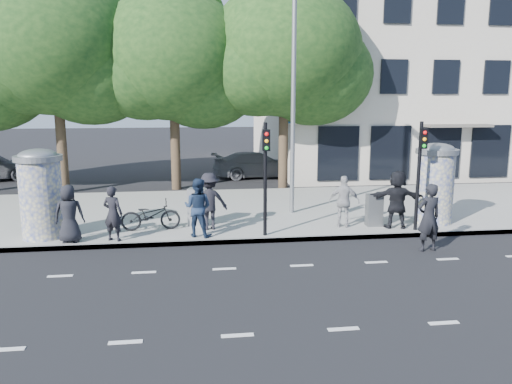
{
  "coord_description": "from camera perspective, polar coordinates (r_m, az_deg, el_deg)",
  "views": [
    {
      "loc": [
        -2.74,
        -10.62,
        4.31
      ],
      "look_at": [
        -0.92,
        3.5,
        1.56
      ],
      "focal_mm": 35.0,
      "sensor_mm": 36.0,
      "label": 1
    }
  ],
  "objects": [
    {
      "name": "tree_mid_left",
      "position": [
        23.93,
        -22.07,
        15.41
      ],
      "size": [
        7.2,
        7.2,
        9.57
      ],
      "color": "#38281C",
      "rests_on": "ground"
    },
    {
      "name": "bicycle",
      "position": [
        16.0,
        -11.94,
        -2.61
      ],
      "size": [
        0.76,
        1.87,
        0.96
      ],
      "primitive_type": "imported",
      "rotation": [
        0.0,
        0.0,
        1.64
      ],
      "color": "black",
      "rests_on": "sidewalk"
    },
    {
      "name": "ad_column_left",
      "position": [
        16.01,
        -23.39,
        0.05
      ],
      "size": [
        1.36,
        1.36,
        2.65
      ],
      "color": "beige",
      "rests_on": "sidewalk"
    },
    {
      "name": "ped_a",
      "position": [
        15.27,
        -20.58,
        -2.33
      ],
      "size": [
        0.86,
        0.59,
        1.69
      ],
      "primitive_type": "imported",
      "rotation": [
        0.0,
        0.0,
        3.21
      ],
      "color": "black",
      "rests_on": "sidewalk"
    },
    {
      "name": "ped_c",
      "position": [
        14.99,
        -6.67,
        -1.77
      ],
      "size": [
        1.05,
        0.95,
        1.77
      ],
      "primitive_type": "imported",
      "rotation": [
        0.0,
        0.0,
        2.75
      ],
      "color": "#1A2942",
      "rests_on": "sidewalk"
    },
    {
      "name": "curb",
      "position": [
        15.05,
        3.47,
        -5.44
      ],
      "size": [
        40.0,
        0.1,
        0.16
      ],
      "primitive_type": "cube",
      "color": "slate",
      "rests_on": "ground"
    },
    {
      "name": "ad_column_right",
      "position": [
        17.48,
        19.79,
        1.16
      ],
      "size": [
        1.36,
        1.36,
        2.65
      ],
      "color": "beige",
      "rests_on": "sidewalk"
    },
    {
      "name": "man_road",
      "position": [
        14.78,
        19.14,
        -2.77
      ],
      "size": [
        0.76,
        0.56,
        1.93
      ],
      "primitive_type": "imported",
      "rotation": [
        0.0,
        0.0,
        3.29
      ],
      "color": "black",
      "rests_on": "ground"
    },
    {
      "name": "ped_f",
      "position": [
        16.44,
        15.8,
        -0.8
      ],
      "size": [
        1.82,
        0.95,
        1.87
      ],
      "primitive_type": "imported",
      "rotation": [
        0.0,
        0.0,
        2.95
      ],
      "color": "black",
      "rests_on": "sidewalk"
    },
    {
      "name": "building",
      "position": [
        34.02,
        18.86,
        13.2
      ],
      "size": [
        20.3,
        15.85,
        12.0
      ],
      "color": "beige",
      "rests_on": "ground"
    },
    {
      "name": "ped_d",
      "position": [
        15.76,
        -5.37,
        -1.05
      ],
      "size": [
        1.24,
        0.82,
        1.8
      ],
      "primitive_type": "imported",
      "rotation": [
        0.0,
        0.0,
        3.28
      ],
      "color": "black",
      "rests_on": "sidewalk"
    },
    {
      "name": "tree_near_left",
      "position": [
        23.4,
        -9.51,
        15.09
      ],
      "size": [
        6.8,
        6.8,
        8.97
      ],
      "color": "#38281C",
      "rests_on": "ground"
    },
    {
      "name": "ped_b",
      "position": [
        15.04,
        -16.04,
        -2.37
      ],
      "size": [
        0.69,
        0.58,
        1.62
      ],
      "primitive_type": "imported",
      "rotation": [
        0.0,
        0.0,
        2.76
      ],
      "color": "black",
      "rests_on": "sidewalk"
    },
    {
      "name": "cabinet_left",
      "position": [
        16.34,
        -6.67,
        -1.69
      ],
      "size": [
        0.68,
        0.57,
        1.22
      ],
      "primitive_type": "cube",
      "rotation": [
        0.0,
        0.0,
        -0.28
      ],
      "color": "gray",
      "rests_on": "sidewalk"
    },
    {
      "name": "traffic_pole_near",
      "position": [
        14.72,
        1.1,
        2.81
      ],
      "size": [
        0.22,
        0.31,
        3.4
      ],
      "color": "black",
      "rests_on": "sidewalk"
    },
    {
      "name": "traffic_pole_far",
      "position": [
        16.14,
        18.23,
        2.98
      ],
      "size": [
        0.22,
        0.31,
        3.4
      ],
      "color": "black",
      "rests_on": "sidewalk"
    },
    {
      "name": "ground",
      "position": [
        11.79,
        6.75,
        -10.59
      ],
      "size": [
        120.0,
        120.0,
        0.0
      ],
      "primitive_type": "plane",
      "color": "black",
      "rests_on": "ground"
    },
    {
      "name": "cabinet_right",
      "position": [
        16.62,
        13.35,
        -2.02
      ],
      "size": [
        0.51,
        0.37,
        1.04
      ],
      "primitive_type": "cube",
      "rotation": [
        0.0,
        0.0,
        -0.02
      ],
      "color": "slate",
      "rests_on": "sidewalk"
    },
    {
      "name": "street_lamp",
      "position": [
        17.63,
        4.35,
        12.47
      ],
      "size": [
        0.25,
        0.93,
        8.0
      ],
      "color": "slate",
      "rests_on": "sidewalk"
    },
    {
      "name": "lane_dash_near",
      "position": [
        9.85,
        9.95,
        -15.17
      ],
      "size": [
        32.0,
        0.12,
        0.01
      ],
      "primitive_type": "cube",
      "color": "silver",
      "rests_on": "ground"
    },
    {
      "name": "tree_center",
      "position": [
        23.4,
        3.25,
        15.82
      ],
      "size": [
        7.0,
        7.0,
        9.3
      ],
      "color": "#38281C",
      "rests_on": "ground"
    },
    {
      "name": "car_right",
      "position": [
        26.76,
        0.1,
        3.14
      ],
      "size": [
        2.55,
        4.91,
        1.36
      ],
      "primitive_type": "imported",
      "rotation": [
        0.0,
        0.0,
        1.71
      ],
      "color": "slate",
      "rests_on": "ground"
    },
    {
      "name": "ped_e",
      "position": [
        16.19,
        10.03,
        -1.09
      ],
      "size": [
        1.1,
        0.82,
        1.67
      ],
      "primitive_type": "imported",
      "rotation": [
        0.0,
        0.0,
        2.84
      ],
      "color": "#9D9D9F",
      "rests_on": "sidewalk"
    },
    {
      "name": "sidewalk",
      "position": [
        18.81,
        1.23,
        -2.08
      ],
      "size": [
        40.0,
        8.0,
        0.15
      ],
      "primitive_type": "cube",
      "color": "gray",
      "rests_on": "ground"
    },
    {
      "name": "lane_dash_far",
      "position": [
        13.06,
        5.25,
        -8.37
      ],
      "size": [
        32.0,
        0.12,
        0.01
      ],
      "primitive_type": "cube",
      "color": "silver",
      "rests_on": "ground"
    }
  ]
}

